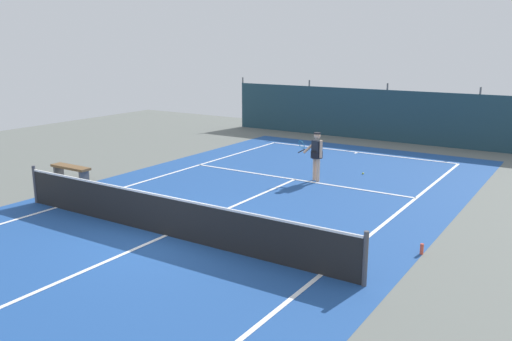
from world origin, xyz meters
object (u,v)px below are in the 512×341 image
at_px(water_bottle, 422,249).
at_px(tennis_net, 166,215).
at_px(tennis_player, 316,153).
at_px(tennis_ball_near_player, 363,173).
at_px(parked_car, 454,122).
at_px(courtside_bench, 71,169).

bearing_deg(water_bottle, tennis_net, -158.42).
xyz_separation_m(tennis_net, tennis_player, (0.66, 6.64, 0.45)).
relative_size(tennis_player, tennis_ball_near_player, 24.85).
distance_m(tennis_net, parked_car, 17.53).
distance_m(tennis_net, tennis_player, 6.69).
relative_size(tennis_ball_near_player, parked_car, 0.02).
bearing_deg(tennis_net, water_bottle, 21.58).
bearing_deg(courtside_bench, tennis_player, 32.18).
distance_m(parked_car, water_bottle, 15.45).
xyz_separation_m(tennis_net, parked_car, (2.63, 17.33, 0.33)).
distance_m(courtside_bench, water_bottle, 11.79).
bearing_deg(tennis_net, tennis_ball_near_player, 78.86).
bearing_deg(parked_car, tennis_ball_near_player, 83.92).
bearing_deg(tennis_net, parked_car, 81.36).
bearing_deg(tennis_net, courtside_bench, 160.34).
xyz_separation_m(tennis_net, courtside_bench, (-6.31, 2.25, -0.14)).
height_order(tennis_player, water_bottle, tennis_player).
height_order(tennis_ball_near_player, water_bottle, water_bottle).
bearing_deg(tennis_ball_near_player, water_bottle, -58.32).
distance_m(tennis_net, courtside_bench, 6.70).
xyz_separation_m(parked_car, water_bottle, (2.85, -15.16, -0.72)).
distance_m(tennis_ball_near_player, courtside_bench, 10.05).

